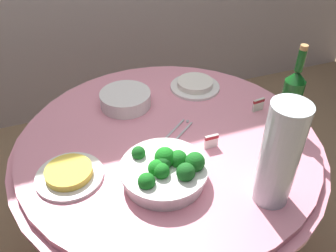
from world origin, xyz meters
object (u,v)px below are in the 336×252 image
object	(u,v)px
wine_bottle	(291,98)
food_plate_rice	(195,85)
serving_tongs	(178,131)
plate_stack	(125,99)
decorative_fruit_vase	(279,158)
label_placard_mid	(258,104)
food_plate_fried_egg	(69,174)
broccoli_bowl	(165,170)
label_placard_front	(211,141)

from	to	relation	value
wine_bottle	food_plate_rice	bearing A→B (deg)	119.52
wine_bottle	serving_tongs	size ratio (longest dim) A/B	2.19
food_plate_rice	plate_stack	bearing A→B (deg)	-175.81
decorative_fruit_vase	label_placard_mid	world-z (taller)	decorative_fruit_vase
serving_tongs	label_placard_mid	world-z (taller)	label_placard_mid
food_plate_rice	food_plate_fried_egg	xyz separation A→B (m)	(-0.61, -0.37, -0.00)
broccoli_bowl	label_placard_mid	size ratio (longest dim) A/B	5.09
plate_stack	food_plate_rice	distance (m)	0.33
wine_bottle	decorative_fruit_vase	world-z (taller)	decorative_fruit_vase
label_placard_front	label_placard_mid	size ratio (longest dim) A/B	1.00
food_plate_rice	wine_bottle	bearing A→B (deg)	-60.48
broccoli_bowl	label_placard_front	world-z (taller)	broccoli_bowl
wine_bottle	food_plate_fried_egg	distance (m)	0.83
plate_stack	label_placard_mid	size ratio (longest dim) A/B	3.82
broccoli_bowl	food_plate_rice	bearing A→B (deg)	56.84
plate_stack	decorative_fruit_vase	bearing A→B (deg)	-65.94
plate_stack	label_placard_front	world-z (taller)	plate_stack
wine_bottle	decorative_fruit_vase	size ratio (longest dim) A/B	0.99
label_placard_front	label_placard_mid	world-z (taller)	same
wine_bottle	food_plate_fried_egg	bearing A→B (deg)	179.30
wine_bottle	food_plate_rice	distance (m)	0.45
food_plate_rice	label_placard_front	size ratio (longest dim) A/B	4.00
decorative_fruit_vase	label_placard_front	world-z (taller)	decorative_fruit_vase
broccoli_bowl	label_placard_mid	world-z (taller)	broccoli_bowl
decorative_fruit_vase	label_placard_front	xyz separation A→B (m)	(-0.07, 0.27, -0.13)
plate_stack	serving_tongs	size ratio (longest dim) A/B	1.37
food_plate_rice	food_plate_fried_egg	distance (m)	0.71
plate_stack	food_plate_fried_egg	size ratio (longest dim) A/B	0.95
serving_tongs	label_placard_mid	size ratio (longest dim) A/B	2.78
plate_stack	label_placard_front	bearing A→B (deg)	-59.53
food_plate_rice	label_placard_mid	bearing A→B (deg)	-55.68
serving_tongs	label_placard_mid	xyz separation A→B (m)	(0.36, 0.02, 0.03)
decorative_fruit_vase	wine_bottle	bearing A→B (deg)	48.21
label_placard_front	wine_bottle	bearing A→B (deg)	2.74
plate_stack	food_plate_fried_egg	distance (m)	0.44
serving_tongs	label_placard_front	bearing A→B (deg)	-57.44
serving_tongs	food_plate_fried_egg	distance (m)	0.43
broccoli_bowl	decorative_fruit_vase	size ratio (longest dim) A/B	0.82
plate_stack	serving_tongs	world-z (taller)	plate_stack
broccoli_bowl	food_plate_fried_egg	bearing A→B (deg)	157.20
broccoli_bowl	plate_stack	distance (m)	0.46
decorative_fruit_vase	food_plate_rice	xyz separation A→B (m)	(0.04, 0.66, -0.14)
broccoli_bowl	label_placard_mid	xyz separation A→B (m)	(0.49, 0.24, -0.01)
wine_bottle	broccoli_bowl	bearing A→B (deg)	-168.20
broccoli_bowl	plate_stack	bearing A→B (deg)	90.97
broccoli_bowl	food_plate_fried_egg	world-z (taller)	broccoli_bowl
serving_tongs	plate_stack	bearing A→B (deg)	119.39
food_plate_fried_egg	broccoli_bowl	bearing A→B (deg)	-22.80
wine_bottle	food_plate_fried_egg	world-z (taller)	wine_bottle
wine_bottle	label_placard_front	distance (m)	0.34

